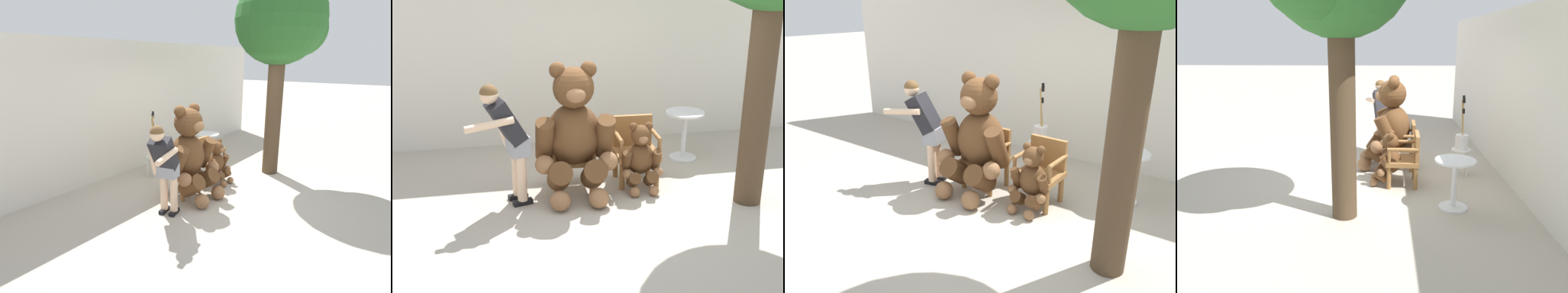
% 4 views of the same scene
% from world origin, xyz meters
% --- Properties ---
extents(ground_plane, '(60.00, 60.00, 0.00)m').
position_xyz_m(ground_plane, '(0.00, 0.00, 0.00)').
color(ground_plane, '#B2A899').
extents(back_wall, '(10.00, 0.16, 2.80)m').
position_xyz_m(back_wall, '(0.00, 2.40, 1.40)').
color(back_wall, silver).
rests_on(back_wall, ground).
extents(wooden_chair_left, '(0.58, 0.54, 0.86)m').
position_xyz_m(wooden_chair_left, '(-0.42, 0.63, 0.46)').
color(wooden_chair_left, olive).
rests_on(wooden_chair_left, ground).
extents(wooden_chair_right, '(0.58, 0.54, 0.86)m').
position_xyz_m(wooden_chair_right, '(0.43, 0.63, 0.46)').
color(wooden_chair_right, olive).
rests_on(wooden_chair_right, ground).
extents(teddy_bear_large, '(1.01, 0.96, 1.69)m').
position_xyz_m(teddy_bear_large, '(-0.43, 0.36, 0.83)').
color(teddy_bear_large, brown).
rests_on(teddy_bear_large, ground).
extents(teddy_bear_small, '(0.53, 0.51, 0.89)m').
position_xyz_m(teddy_bear_small, '(0.42, 0.34, 0.44)').
color(teddy_bear_small, brown).
rests_on(teddy_bear_small, ground).
extents(person_visitor, '(0.76, 0.61, 1.52)m').
position_xyz_m(person_visitor, '(-1.24, 0.23, 0.91)').
color(person_visitor, black).
rests_on(person_visitor, ground).
extents(white_stool, '(0.34, 0.34, 0.46)m').
position_xyz_m(white_stool, '(-0.09, 1.61, 0.36)').
color(white_stool, white).
rests_on(white_stool, ground).
extents(brush_bucket, '(0.22, 0.22, 0.94)m').
position_xyz_m(brush_bucket, '(-0.09, 1.61, 0.64)').
color(brush_bucket, white).
rests_on(brush_bucket, white_stool).
extents(round_side_table, '(0.56, 0.56, 0.72)m').
position_xyz_m(round_side_table, '(1.34, 1.25, 0.45)').
color(round_side_table, silver).
rests_on(round_side_table, ground).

